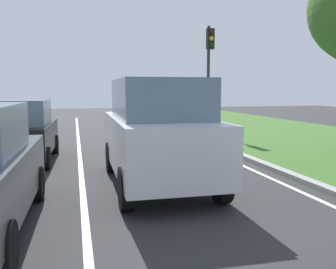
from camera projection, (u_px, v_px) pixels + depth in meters
ground_plane at (102, 154)px, 11.96m from camera, size 60.00×60.00×0.00m
lane_line_center at (80, 155)px, 11.79m from camera, size 0.12×32.00×0.01m
lane_line_right_edge at (207, 149)px, 12.84m from camera, size 0.12×32.00×0.01m
grass_verge_right at (328, 144)px, 14.03m from camera, size 9.00×48.00×0.06m
curb_right at (220, 147)px, 12.95m from camera, size 0.24×48.00×0.12m
car_suv_ahead at (158, 132)px, 7.87m from camera, size 2.02×4.52×2.28m
car_hatchback_far at (22, 132)px, 10.49m from camera, size 1.85×3.76×1.78m
traffic_light_near_right at (209, 61)px, 16.60m from camera, size 0.32×0.50×4.90m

